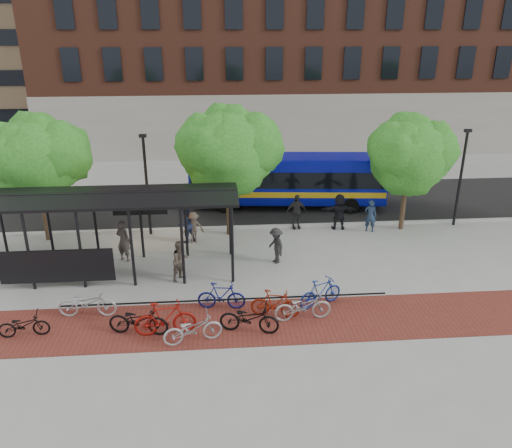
{
  "coord_description": "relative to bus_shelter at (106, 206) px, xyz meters",
  "views": [
    {
      "loc": [
        -3.52,
        -20.27,
        9.84
      ],
      "look_at": [
        -1.85,
        0.52,
        1.6
      ],
      "focal_mm": 35.0,
      "sensor_mm": 36.0,
      "label": 1
    }
  ],
  "objects": [
    {
      "name": "bus",
      "position": [
        8.65,
        7.81,
        -1.27
      ],
      "size": [
        11.32,
        3.48,
        3.01
      ],
      "rotation": [
        0.0,
        0.0,
        -0.09
      ],
      "color": "#08109D",
      "rests_on": "ground"
    },
    {
      "name": "bike_6",
      "position": [
        3.65,
        -5.56,
        -2.47
      ],
      "size": [
        2.11,
        1.15,
        1.05
      ],
      "primitive_type": "imported",
      "rotation": [
        0.0,
        0.0,
        1.81
      ],
      "color": "#959597",
      "rests_on": "ground"
    },
    {
      "name": "bike_5",
      "position": [
        2.7,
        -5.03,
        -2.37
      ],
      "size": [
        2.14,
        0.76,
        1.26
      ],
      "primitive_type": "imported",
      "rotation": [
        0.0,
        0.0,
        1.65
      ],
      "color": "maroon",
      "rests_on": "ground"
    },
    {
      "name": "pedestrian_7",
      "position": [
        12.37,
        3.56,
        -2.15
      ],
      "size": [
        0.7,
        0.55,
        1.7
      ],
      "primitive_type": "imported",
      "rotation": [
        0.0,
        0.0,
        2.9
      ],
      "color": "#1E2E46",
      "rests_on": "ground"
    },
    {
      "name": "building_brick",
      "position": [
        18.13,
        26.48,
        7.0
      ],
      "size": [
        55.0,
        14.0,
        20.0
      ],
      "primitive_type": "cube",
      "color": "brown",
      "rests_on": "ground"
    },
    {
      "name": "bike_7",
      "position": [
        4.63,
        -3.49,
        -2.46
      ],
      "size": [
        1.84,
        0.72,
        1.08
      ],
      "primitive_type": "imported",
      "rotation": [
        0.0,
        0.0,
        1.45
      ],
      "color": "navy",
      "rests_on": "ground"
    },
    {
      "name": "curb",
      "position": [
        8.13,
        4.48,
        -2.94
      ],
      "size": [
        160.0,
        0.25,
        0.12
      ],
      "primitive_type": "cube",
      "color": "#B7B7B2",
      "rests_on": "ground"
    },
    {
      "name": "pedestrian_3",
      "position": [
        3.38,
        2.86,
        -2.22
      ],
      "size": [
        1.02,
        0.6,
        1.56
      ],
      "primitive_type": "imported",
      "rotation": [
        0.0,
        0.0,
        0.02
      ],
      "color": "brown",
      "rests_on": "ground"
    },
    {
      "name": "asphalt_street",
      "position": [
        8.13,
        8.48,
        -2.99
      ],
      "size": [
        160.0,
        8.0,
        0.01
      ],
      "primitive_type": "cube",
      "color": "black",
      "rests_on": "ground"
    },
    {
      "name": "tree_c",
      "position": [
        14.22,
        3.83,
        1.06
      ],
      "size": [
        4.66,
        3.8,
        5.92
      ],
      "color": "#382619",
      "rests_on": "ground"
    },
    {
      "name": "bike_10",
      "position": [
        7.53,
        -4.47,
        -2.45
      ],
      "size": [
        2.13,
        0.92,
        1.09
      ],
      "primitive_type": "imported",
      "rotation": [
        0.0,
        0.0,
        1.66
      ],
      "color": "#97979A",
      "rests_on": "ground"
    },
    {
      "name": "bike_2",
      "position": [
        -0.23,
        -3.63,
        -2.45
      ],
      "size": [
        2.13,
        0.83,
        1.1
      ],
      "primitive_type": "imported",
      "rotation": [
        0.0,
        0.0,
        1.52
      ],
      "color": "#A7A7AA",
      "rests_on": "ground"
    },
    {
      "name": "pedestrian_5",
      "position": [
        10.85,
        4.04,
        -2.05
      ],
      "size": [
        1.8,
        0.71,
        1.89
      ],
      "primitive_type": "imported",
      "rotation": [
        0.0,
        0.0,
        3.05
      ],
      "color": "black",
      "rests_on": "ground"
    },
    {
      "name": "tree_a",
      "position": [
        -3.77,
        3.83,
        1.24
      ],
      "size": [
        4.9,
        4.0,
        6.18
      ],
      "color": "#382619",
      "rests_on": "ground"
    },
    {
      "name": "pedestrian_4",
      "position": [
        8.65,
        4.28,
        -2.08
      ],
      "size": [
        1.14,
        0.61,
        1.85
      ],
      "primitive_type": "imported",
      "rotation": [
        0.0,
        0.0,
        6.44
      ],
      "color": "#2A2A2A",
      "rests_on": "ground"
    },
    {
      "name": "brick_strip",
      "position": [
        6.13,
        -4.52,
        -3.0
      ],
      "size": [
        24.0,
        3.0,
        0.01
      ],
      "primitive_type": "cube",
      "color": "maroon",
      "rests_on": "ground"
    },
    {
      "name": "pedestrian_1",
      "position": [
        0.34,
        1.04,
        -2.04
      ],
      "size": [
        0.84,
        0.73,
        1.93
      ],
      "primitive_type": "imported",
      "rotation": [
        0.0,
        0.0,
        2.66
      ],
      "color": "#3E3531",
      "rests_on": "ground"
    },
    {
      "name": "bike_rack_rail",
      "position": [
        4.83,
        -3.62,
        -3.0
      ],
      "size": [
        12.0,
        0.05,
        0.95
      ],
      "primitive_type": "cube",
      "color": "black",
      "rests_on": "ground"
    },
    {
      "name": "pedestrian_8",
      "position": [
        3.0,
        -1.02,
        -2.14
      ],
      "size": [
        1.04,
        1.06,
        1.73
      ],
      "primitive_type": "imported",
      "rotation": [
        0.0,
        0.0,
        0.86
      ],
      "color": "brown",
      "rests_on": "ground"
    },
    {
      "name": "pedestrian_9",
      "position": [
        7.12,
        0.29,
        -2.17
      ],
      "size": [
        0.97,
        1.22,
        1.65
      ],
      "primitive_type": "imported",
      "rotation": [
        0.0,
        0.0,
        5.1
      ],
      "color": "black",
      "rests_on": "ground"
    },
    {
      "name": "pedestrian_2",
      "position": [
        3.02,
        2.95,
        -2.07
      ],
      "size": [
        1.15,
        1.12,
        1.87
      ],
      "primitive_type": "imported",
      "rotation": [
        0.0,
        0.0,
        3.81
      ],
      "color": "#1A233E",
      "rests_on": "ground"
    },
    {
      "name": "lamp_post_right",
      "position": [
        17.13,
        4.08,
        -0.25
      ],
      "size": [
        0.35,
        0.2,
        5.12
      ],
      "color": "black",
      "rests_on": "ground"
    },
    {
      "name": "lamp_post_left",
      "position": [
        1.13,
        4.08,
        -0.25
      ],
      "size": [
        0.35,
        0.2,
        5.12
      ],
      "color": "black",
      "rests_on": "ground"
    },
    {
      "name": "tree_b",
      "position": [
        5.23,
        3.83,
        1.46
      ],
      "size": [
        5.15,
        4.2,
        6.47
      ],
      "color": "#382619",
      "rests_on": "ground"
    },
    {
      "name": "bus_shelter",
      "position": [
        0.0,
        0.0,
        0.0
      ],
      "size": [
        10.6,
        3.07,
        3.6
      ],
      "color": "black",
      "rests_on": "ground"
    },
    {
      "name": "bike_0",
      "position": [
        -2.09,
        -4.75,
        -2.56
      ],
      "size": [
        1.72,
        0.72,
        0.88
      ],
      "primitive_type": "imported",
      "rotation": [
        0.0,
        0.0,
        1.65
      ],
      "color": "black",
      "rests_on": "ground"
    },
    {
      "name": "bike_8",
      "position": [
        5.56,
        -5.1,
        -2.45
      ],
      "size": [
        2.18,
        1.17,
        1.09
      ],
      "primitive_type": "imported",
      "rotation": [
        0.0,
        0.0,
        1.34
      ],
      "color": "black",
      "rests_on": "ground"
    },
    {
      "name": "bike_4",
      "position": [
        1.78,
        -4.92,
        -2.45
      ],
      "size": [
        2.17,
        1.08,
        1.09
      ],
      "primitive_type": "imported",
      "rotation": [
        0.0,
        0.0,
        1.39
      ],
      "color": "black",
      "rests_on": "ground"
    },
    {
      "name": "bike_9",
      "position": [
        6.56,
        -4.2,
        -2.46
      ],
      "size": [
        1.86,
        0.91,
        1.08
      ],
      "primitive_type": "imported",
      "rotation": [
        0.0,
        0.0,
        1.34
      ],
      "color": "maroon",
      "rests_on": "ground"
    },
    {
      "name": "bike_11",
      "position": [
        8.36,
        -3.54,
        -2.44
      ],
      "size": [
        1.91,
        1.25,
        1.12
      ],
      "primitive_type": "imported",
      "rotation": [
        0.0,
        0.0,
        2.0
      ],
      "color": "navy",
      "rests_on": "ground"
    },
    {
      "name": "ground",
      "position": [
        8.13,
        0.48,
        -3.0
      ],
      "size": [
        160.0,
        160.0,
        0.0
      ],
      "primitive_type": "plane",
      "color": "#9E9E99",
      "rests_on": "ground"
    }
  ]
}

